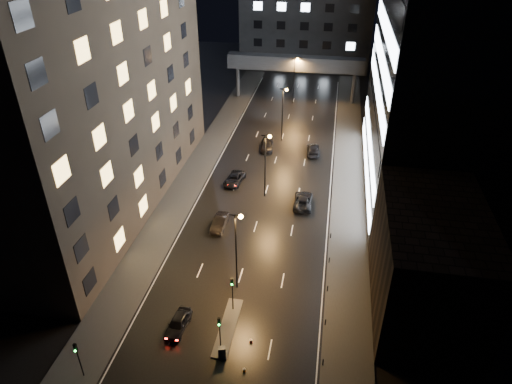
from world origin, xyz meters
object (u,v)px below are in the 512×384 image
at_px(car_away_d, 267,145).
at_px(car_away_a, 178,323).
at_px(car_away_c, 234,179).
at_px(car_toward_b, 313,150).
at_px(car_toward_a, 303,201).
at_px(utility_cabinet, 222,352).
at_px(car_away_b, 220,222).

bearing_deg(car_away_d, car_away_a, -99.97).
bearing_deg(car_away_c, car_toward_b, 55.06).
bearing_deg(car_away_d, car_toward_a, -71.89).
bearing_deg(car_away_c, utility_cabinet, -71.98).
bearing_deg(utility_cabinet, car_away_b, 88.07).
bearing_deg(car_away_c, car_away_a, -81.00).
xyz_separation_m(car_away_c, utility_cabinet, (5.94, -32.78, 0.04)).
xyz_separation_m(car_away_b, utility_cabinet, (5.34, -20.74, -0.00)).
bearing_deg(car_toward_a, car_away_d, -66.06).
bearing_deg(car_toward_a, car_toward_b, -91.66).
relative_size(car_away_c, car_toward_b, 0.96).
bearing_deg(car_away_d, car_toward_b, -9.83).
relative_size(car_away_b, car_away_d, 0.86).
distance_m(car_away_a, car_away_d, 43.07).
bearing_deg(car_away_a, car_away_c, 95.84).
relative_size(car_away_c, utility_cabinet, 4.22).
relative_size(car_away_d, utility_cabinet, 4.39).
relative_size(car_away_a, car_away_b, 0.93).
bearing_deg(car_away_a, car_toward_a, 72.03).
bearing_deg(car_away_b, car_away_a, -88.28).
distance_m(car_toward_a, utility_cabinet, 28.70).
bearing_deg(car_toward_b, car_away_d, -7.99).
xyz_separation_m(car_away_a, car_away_b, (-0.06, 18.02, 0.03)).
relative_size(car_toward_b, utility_cabinet, 4.39).
height_order(car_away_a, car_away_b, car_away_b).
bearing_deg(car_away_d, car_away_b, -102.51).
bearing_deg(car_toward_b, car_away_b, 61.23).
xyz_separation_m(car_away_d, car_toward_a, (8.07, -17.52, 0.00)).
height_order(car_away_d, car_toward_b, car_away_d).
bearing_deg(utility_cabinet, car_away_c, 83.91).
xyz_separation_m(car_toward_a, utility_cabinet, (-5.30, -28.20, -0.02)).
bearing_deg(utility_cabinet, car_away_d, 77.09).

